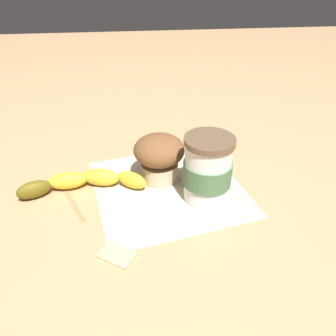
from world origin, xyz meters
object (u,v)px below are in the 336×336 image
(coffee_cup, at_px, (207,170))
(banana, at_px, (84,181))
(muffin, at_px, (159,155))
(sugar_packet, at_px, (117,255))

(coffee_cup, bearing_deg, banana, -13.43)
(coffee_cup, height_order, banana, coffee_cup)
(muffin, distance_m, banana, 0.15)
(muffin, bearing_deg, sugar_packet, 66.73)
(coffee_cup, distance_m, banana, 0.23)
(coffee_cup, xyz_separation_m, muffin, (0.08, -0.07, -0.01))
(sugar_packet, bearing_deg, muffin, -113.27)
(coffee_cup, relative_size, muffin, 1.25)
(banana, relative_size, sugar_packet, 4.74)
(coffee_cup, height_order, sugar_packet, coffee_cup)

